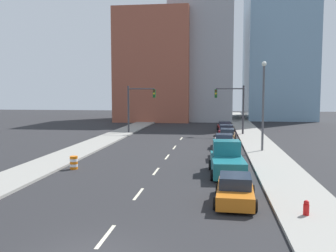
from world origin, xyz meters
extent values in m
cube|color=gray|center=(-8.60, 44.98, 0.08)|extent=(3.41, 89.97, 0.17)
cube|color=gray|center=(8.60, 44.98, 0.08)|extent=(3.41, 89.97, 0.17)
cube|color=beige|center=(0.00, 2.00, 0.00)|extent=(0.16, 2.40, 0.01)
cube|color=beige|center=(0.00, 8.10, 0.00)|extent=(0.16, 2.40, 0.01)
cube|color=beige|center=(0.00, 14.01, 0.00)|extent=(0.16, 2.40, 0.01)
cube|color=beige|center=(0.00, 19.98, 0.00)|extent=(0.16, 2.40, 0.01)
cube|color=beige|center=(0.00, 25.54, 0.00)|extent=(0.16, 2.40, 0.01)
cube|color=beige|center=(0.00, 32.81, 0.00)|extent=(0.16, 2.40, 0.01)
cube|color=#9E513D|center=(-7.86, 62.84, 10.49)|extent=(14.00, 16.00, 20.98)
cube|color=#99999E|center=(1.00, 66.84, 11.16)|extent=(12.00, 20.00, 22.32)
cube|color=#7A9EB7|center=(16.68, 70.84, 17.77)|extent=(13.00, 20.00, 35.55)
cylinder|color=#38383D|center=(-7.58, 37.45, 3.20)|extent=(0.24, 0.24, 6.41)
cylinder|color=#38383D|center=(-5.82, 37.45, 6.01)|extent=(3.52, 0.16, 0.16)
cube|color=#194C1E|center=(-4.06, 37.45, 5.38)|extent=(0.34, 0.32, 1.10)
cylinder|color=#4C0C0C|center=(-4.06, 37.28, 5.72)|extent=(0.22, 0.04, 0.22)
cylinder|color=yellow|center=(-4.06, 37.28, 5.38)|extent=(0.22, 0.04, 0.22)
cylinder|color=#0C3F14|center=(-4.06, 37.28, 5.04)|extent=(0.22, 0.04, 0.22)
cylinder|color=#38383D|center=(7.57, 37.45, 3.20)|extent=(0.24, 0.24, 6.41)
cylinder|color=#38383D|center=(5.81, 37.45, 6.01)|extent=(3.52, 0.16, 0.16)
cube|color=#194C1E|center=(4.05, 37.45, 5.38)|extent=(0.34, 0.32, 1.10)
cylinder|color=#4C0C0C|center=(4.05, 37.28, 5.72)|extent=(0.22, 0.04, 0.22)
cylinder|color=yellow|center=(4.05, 37.28, 5.38)|extent=(0.22, 0.04, 0.22)
cylinder|color=#0C3F14|center=(4.05, 37.28, 5.04)|extent=(0.22, 0.04, 0.22)
cylinder|color=orange|center=(-6.02, 13.99, 0.10)|extent=(0.56, 0.56, 0.19)
cylinder|color=white|center=(-6.02, 13.99, 0.29)|extent=(0.56, 0.56, 0.19)
cylinder|color=orange|center=(-6.02, 13.99, 0.47)|extent=(0.56, 0.56, 0.19)
cylinder|color=white|center=(-6.02, 13.99, 0.67)|extent=(0.56, 0.56, 0.19)
cylinder|color=orange|center=(-6.02, 13.99, 0.85)|extent=(0.56, 0.56, 0.19)
cylinder|color=#4C4C51|center=(8.43, 23.67, 3.96)|extent=(0.20, 0.20, 7.91)
sphere|color=white|center=(8.43, 23.67, 8.13)|extent=(0.44, 0.44, 0.44)
cylinder|color=red|center=(8.16, 5.11, 0.33)|extent=(0.26, 0.26, 0.65)
sphere|color=red|center=(8.16, 5.11, 0.72)|extent=(0.23, 0.23, 0.23)
cube|color=orange|center=(5.17, 7.18, 0.49)|extent=(1.95, 4.47, 0.65)
cube|color=#1E2838|center=(5.17, 7.18, 1.11)|extent=(1.64, 2.04, 0.59)
cylinder|color=black|center=(4.31, 8.59, 0.30)|extent=(0.25, 0.61, 0.60)
cylinder|color=black|center=(6.14, 8.51, 0.30)|extent=(0.25, 0.61, 0.60)
cylinder|color=black|center=(4.20, 5.86, 0.30)|extent=(0.25, 0.61, 0.60)
cylinder|color=black|center=(6.03, 5.78, 0.30)|extent=(0.25, 0.61, 0.60)
cube|color=#196B75|center=(4.94, 13.48, 0.71)|extent=(2.34, 5.38, 1.04)
cube|color=#196B75|center=(4.89, 14.27, 1.74)|extent=(1.90, 1.68, 1.01)
cylinder|color=black|center=(3.78, 15.05, 0.35)|extent=(0.26, 0.71, 0.70)
cylinder|color=black|center=(5.91, 15.17, 0.35)|extent=(0.26, 0.71, 0.70)
cylinder|color=black|center=(3.96, 11.79, 0.35)|extent=(0.26, 0.71, 0.70)
cylinder|color=black|center=(6.09, 11.90, 0.35)|extent=(0.26, 0.71, 0.70)
cube|color=slate|center=(4.94, 19.38, 0.49)|extent=(2.08, 4.89, 0.62)
cube|color=#1E2838|center=(4.94, 19.38, 1.08)|extent=(1.72, 2.24, 0.57)
cylinder|color=black|center=(3.92, 20.81, 0.32)|extent=(0.25, 0.66, 0.65)
cylinder|color=black|center=(5.81, 20.92, 0.32)|extent=(0.25, 0.66, 0.65)
cylinder|color=black|center=(4.08, 17.84, 0.32)|extent=(0.25, 0.66, 0.65)
cylinder|color=black|center=(5.97, 17.95, 0.32)|extent=(0.25, 0.66, 0.65)
cube|color=#B2B2BC|center=(4.97, 26.01, 0.49)|extent=(1.93, 4.47, 0.62)
cube|color=#1E2838|center=(4.97, 26.01, 1.09)|extent=(1.67, 2.02, 0.58)
cylinder|color=black|center=(4.02, 27.41, 0.32)|extent=(0.23, 0.65, 0.65)
cylinder|color=black|center=(5.95, 27.38, 0.32)|extent=(0.23, 0.65, 0.65)
cylinder|color=black|center=(3.98, 24.65, 0.32)|extent=(0.23, 0.65, 0.65)
cylinder|color=black|center=(5.91, 24.62, 0.32)|extent=(0.23, 0.65, 0.65)
cube|color=brown|center=(5.40, 31.23, 0.50)|extent=(1.90, 4.59, 0.64)
cube|color=#1E2838|center=(5.40, 31.23, 1.12)|extent=(1.59, 2.10, 0.60)
cylinder|color=black|center=(4.57, 32.67, 0.33)|extent=(0.25, 0.67, 0.66)
cylinder|color=black|center=(6.35, 32.60, 0.33)|extent=(0.25, 0.67, 0.66)
cylinder|color=black|center=(4.45, 29.87, 0.33)|extent=(0.25, 0.67, 0.66)
cylinder|color=black|center=(6.23, 29.80, 0.33)|extent=(0.25, 0.67, 0.66)
cube|color=maroon|center=(5.43, 36.78, 0.49)|extent=(2.02, 4.30, 0.63)
cube|color=#1E2838|center=(5.43, 36.78, 1.10)|extent=(1.72, 1.96, 0.58)
cylinder|color=black|center=(4.49, 38.12, 0.32)|extent=(0.24, 0.65, 0.65)
cylinder|color=black|center=(6.44, 38.06, 0.32)|extent=(0.24, 0.65, 0.65)
cylinder|color=black|center=(4.41, 35.49, 0.32)|extent=(0.24, 0.65, 0.65)
cylinder|color=black|center=(6.36, 35.43, 0.32)|extent=(0.24, 0.65, 0.65)
cube|color=red|center=(5.35, 42.28, 0.49)|extent=(2.08, 4.61, 0.61)
cube|color=#1E2838|center=(5.35, 42.28, 1.09)|extent=(1.73, 2.12, 0.58)
cylinder|color=black|center=(4.32, 43.63, 0.33)|extent=(0.26, 0.68, 0.67)
cylinder|color=black|center=(6.22, 43.74, 0.33)|extent=(0.26, 0.68, 0.67)
cylinder|color=black|center=(4.47, 40.83, 0.33)|extent=(0.26, 0.68, 0.67)
cylinder|color=black|center=(6.37, 40.94, 0.33)|extent=(0.26, 0.68, 0.67)
camera|label=1|loc=(4.21, -11.59, 5.56)|focal=40.00mm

